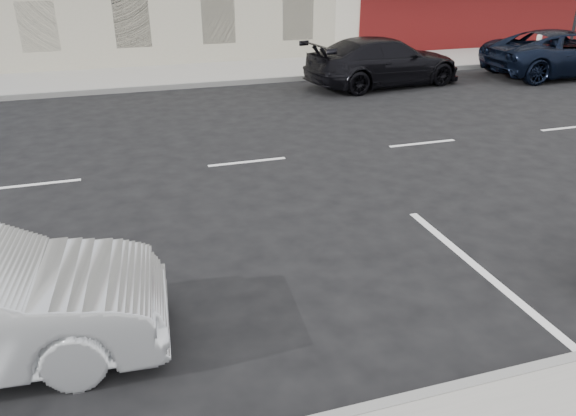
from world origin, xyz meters
name	(u,v)px	position (x,y,z in m)	size (l,w,h in m)	color
ground	(339,152)	(0.00, 0.00, 0.00)	(120.00, 120.00, 0.00)	black
sidewalk_far	(93,81)	(-5.00, 8.70, 0.07)	(80.00, 3.40, 0.15)	gray
curb_far	(92,92)	(-5.00, 7.00, 0.08)	(80.00, 0.12, 0.16)	gray
fire_hydrant	(538,43)	(12.00, 8.50, 0.53)	(0.20, 0.20, 0.72)	beige
suv_far	(564,53)	(10.23, 5.16, 0.75)	(2.48, 5.37, 1.49)	black
car_far	(384,61)	(3.76, 5.60, 0.74)	(2.06, 5.08, 1.47)	black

